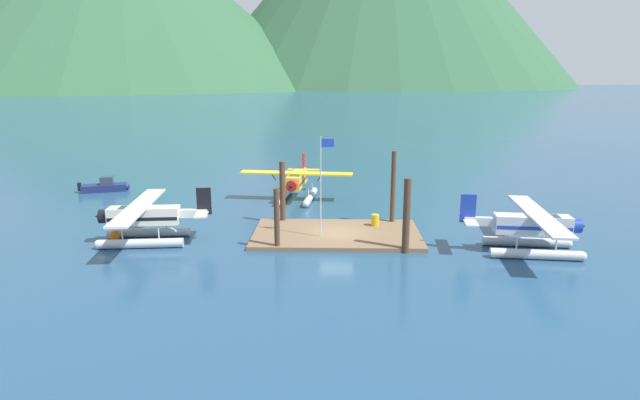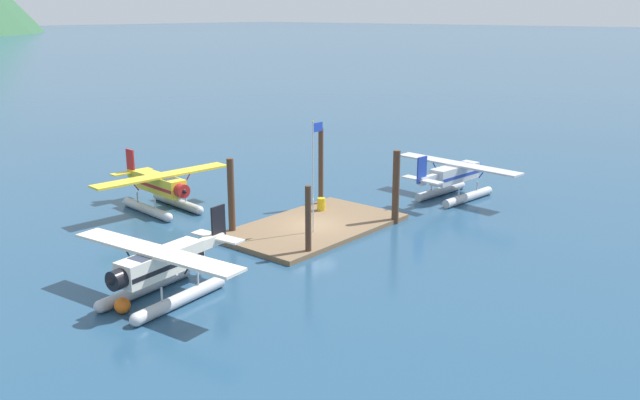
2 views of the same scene
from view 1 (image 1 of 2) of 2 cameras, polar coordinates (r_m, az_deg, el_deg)
name	(u,v)px [view 1 (image 1 of 2)]	position (r m, az deg, el deg)	size (l,w,h in m)	color
ground_plane	(337,236)	(37.43, 1.85, -4.04)	(1200.00, 1200.00, 0.00)	navy
dock_platform	(337,234)	(37.39, 1.85, -3.82)	(12.05, 6.99, 0.30)	brown
piling_near_left	(277,220)	(34.07, -4.82, -2.18)	(0.36, 0.36, 4.21)	#4C3323
piling_near_right	(406,216)	(33.81, 9.58, -1.77)	(0.48, 0.48, 4.99)	#4C3323
piling_far_left	(283,193)	(40.02, -4.18, 0.79)	(0.43, 0.43, 4.97)	#4C3323
piling_far_right	(393,189)	(39.82, 8.11, 1.26)	(0.36, 0.36, 5.83)	#4C3323
flagpole	(322,176)	(35.32, 0.26, 2.65)	(0.95, 0.10, 7.08)	silver
fuel_drum	(375,220)	(39.02, 6.15, -2.24)	(0.62, 0.62, 0.88)	gold
mooring_buoy	(115,236)	(38.96, -21.80, -3.73)	(0.77, 0.77, 0.77)	orange
seaplane_silver_stbd_aft	(532,230)	(36.32, 22.51, -3.07)	(7.96, 10.48, 3.84)	#B7BABF
seaplane_yellow_bow_left	(297,183)	(47.88, -2.59, 1.85)	(10.49, 7.96, 3.84)	#B7BABF
seaplane_cream_port_aft	(144,221)	(37.68, -18.97, -2.18)	(7.96, 10.49, 3.84)	#B7BABF
boat_navy_open_west	(106,186)	(56.07, -22.72, 1.40)	(4.73, 2.70, 1.50)	navy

